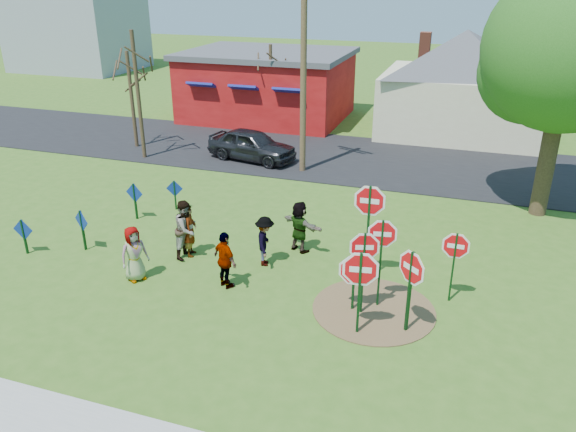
% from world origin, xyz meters
% --- Properties ---
extents(ground, '(120.00, 120.00, 0.00)m').
position_xyz_m(ground, '(0.00, 0.00, 0.00)').
color(ground, '#39621C').
rests_on(ground, ground).
extents(road, '(120.00, 7.50, 0.04)m').
position_xyz_m(road, '(0.00, 11.50, 0.02)').
color(road, black).
rests_on(road, ground).
extents(dirt_patch, '(3.20, 3.20, 0.03)m').
position_xyz_m(dirt_patch, '(4.50, -1.00, 0.01)').
color(dirt_patch, brown).
rests_on(dirt_patch, ground).
extents(red_building, '(9.40, 7.69, 3.90)m').
position_xyz_m(red_building, '(-5.50, 17.99, 1.97)').
color(red_building, maroon).
rests_on(red_building, ground).
extents(cream_house, '(9.40, 9.40, 6.50)m').
position_xyz_m(cream_house, '(5.50, 18.00, 2.92)').
color(cream_house, beige).
rests_on(cream_house, ground).
extents(distant_building, '(10.00, 8.00, 8.00)m').
position_xyz_m(distant_building, '(-28.00, 30.00, 4.00)').
color(distant_building, '#8C939E').
rests_on(distant_building, ground).
extents(stop_sign_a, '(1.17, 0.22, 2.34)m').
position_xyz_m(stop_sign_a, '(4.29, -2.11, 1.58)').
color(stop_sign_a, '#0E3515').
rests_on(stop_sign_a, ground).
extents(stop_sign_b, '(1.17, 0.09, 3.03)m').
position_xyz_m(stop_sign_b, '(3.97, 0.47, 2.19)').
color(stop_sign_b, '#0E3515').
rests_on(stop_sign_b, ground).
extents(stop_sign_c, '(1.00, 0.21, 2.60)m').
position_xyz_m(stop_sign_c, '(4.54, -0.75, 1.82)').
color(stop_sign_c, '#0E3515').
rests_on(stop_sign_c, ground).
extents(stop_sign_d, '(0.96, 0.06, 2.11)m').
position_xyz_m(stop_sign_d, '(6.32, 0.12, 1.49)').
color(stop_sign_d, '#0E3515').
rests_on(stop_sign_d, ground).
extents(stop_sign_e, '(1.10, 0.08, 1.69)m').
position_xyz_m(stop_sign_e, '(3.96, -1.14, 1.06)').
color(stop_sign_e, '#0E3515').
rests_on(stop_sign_e, ground).
extents(stop_sign_f, '(0.88, 0.77, 2.33)m').
position_xyz_m(stop_sign_f, '(5.41, -1.66, 1.62)').
color(stop_sign_f, '#0E3515').
rests_on(stop_sign_f, ground).
extents(stop_sign_g, '(0.98, 0.32, 2.41)m').
position_xyz_m(stop_sign_g, '(4.20, -1.22, 1.67)').
color(stop_sign_g, '#0E3515').
rests_on(stop_sign_g, ground).
extents(blue_diamond_a, '(0.70, 0.07, 1.17)m').
position_xyz_m(blue_diamond_a, '(-6.39, -1.26, 0.70)').
color(blue_diamond_a, '#0E3515').
rests_on(blue_diamond_a, ground).
extents(blue_diamond_b, '(0.67, 0.29, 1.36)m').
position_xyz_m(blue_diamond_b, '(-4.82, -0.46, 0.84)').
color(blue_diamond_b, '#0E3515').
rests_on(blue_diamond_b, ground).
extents(blue_diamond_c, '(0.72, 0.11, 1.35)m').
position_xyz_m(blue_diamond_c, '(-4.61, 2.17, 0.83)').
color(blue_diamond_c, '#0E3515').
rests_on(blue_diamond_c, ground).
extents(blue_diamond_d, '(0.62, 0.16, 1.14)m').
position_xyz_m(blue_diamond_d, '(-3.72, 3.39, 0.70)').
color(blue_diamond_d, '#0E3515').
rests_on(blue_diamond_d, ground).
extents(person_a, '(0.87, 0.95, 1.63)m').
position_xyz_m(person_a, '(-2.24, -1.57, 0.82)').
color(person_a, '#39487E').
rests_on(person_a, ground).
extents(person_b, '(0.56, 0.70, 1.68)m').
position_xyz_m(person_b, '(-1.47, 0.30, 0.84)').
color(person_b, '#267568').
rests_on(person_b, ground).
extents(person_c, '(0.76, 0.94, 1.84)m').
position_xyz_m(person_c, '(-1.52, 0.19, 0.92)').
color(person_c, '#9C5643').
rests_on(person_c, ground).
extents(person_d, '(0.83, 1.12, 1.54)m').
position_xyz_m(person_d, '(0.93, 0.44, 0.77)').
color(person_d, '#323237').
rests_on(person_d, ground).
extents(person_e, '(1.05, 0.86, 1.67)m').
position_xyz_m(person_e, '(0.37, -1.14, 0.83)').
color(person_e, '#452B5C').
rests_on(person_e, ground).
extents(person_f, '(1.60, 1.11, 1.66)m').
position_xyz_m(person_f, '(1.63, 1.64, 0.83)').
color(person_f, '#1F4F34').
rests_on(person_f, ground).
extents(suv, '(4.45, 2.47, 1.43)m').
position_xyz_m(suv, '(-3.24, 9.77, 0.76)').
color(suv, '#2B2B30').
rests_on(suv, road).
extents(utility_pole, '(1.95, 0.85, 8.40)m').
position_xyz_m(utility_pole, '(-0.56, 9.05, 4.42)').
color(utility_pole, '#4C3823').
rests_on(utility_pole, ground).
extents(leafy_tree, '(6.03, 5.50, 8.57)m').
position_xyz_m(leafy_tree, '(9.11, 7.25, 5.52)').
color(leafy_tree, '#382819').
rests_on(leafy_tree, ground).
extents(bare_tree_west, '(1.80, 1.80, 5.81)m').
position_xyz_m(bare_tree_west, '(-8.22, 8.51, 3.76)').
color(bare_tree_west, '#382819').
rests_on(bare_tree_west, ground).
extents(bare_tree_east, '(1.80, 1.80, 4.67)m').
position_xyz_m(bare_tree_east, '(-4.12, 14.77, 3.02)').
color(bare_tree_east, '#382819').
rests_on(bare_tree_east, ground).
extents(bare_tree_mid, '(1.80, 1.80, 4.68)m').
position_xyz_m(bare_tree_mid, '(-9.58, 9.97, 3.03)').
color(bare_tree_mid, '#382819').
rests_on(bare_tree_mid, ground).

